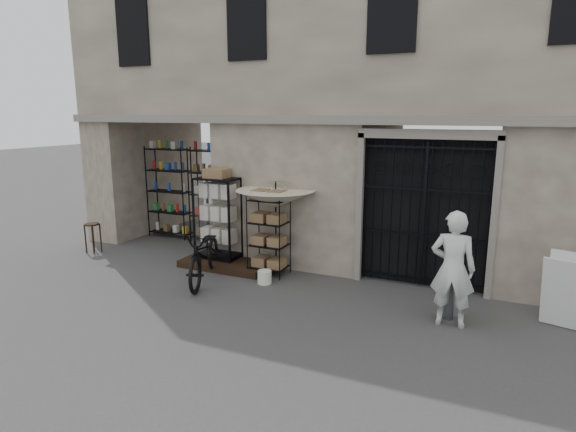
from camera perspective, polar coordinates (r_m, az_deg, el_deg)
The scene contains 15 objects.
ground at distance 8.55m, azimuth 1.00°, elevation -11.18°, with size 80.00×80.00×0.00m, color black.
main_building at distance 11.69m, azimuth 9.33°, elevation 17.47°, with size 14.00×4.00×9.00m, color tan.
shop_recess at distance 12.72m, azimuth -12.67°, elevation 3.33°, with size 3.00×1.70×3.00m, color black.
shop_shelving at distance 13.19m, azimuth -11.48°, elevation 2.58°, with size 2.70×0.50×2.50m, color black.
iron_gate at distance 9.77m, azimuth 15.95°, elevation 0.53°, with size 2.50×0.21×3.00m.
step_platform at distance 10.87m, azimuth -7.40°, elevation -5.69°, with size 2.00×0.90×0.15m, color black.
display_cabinet at distance 10.92m, azimuth -8.32°, elevation -0.75°, with size 1.06×0.88×1.98m.
wire_rack at distance 10.15m, azimuth -2.29°, elevation -2.37°, with size 0.84×0.66×1.72m.
market_umbrella at distance 10.09m, azimuth -1.47°, elevation 2.63°, with size 1.90×1.92×2.39m.
white_bucket at distance 9.80m, azimuth -2.79°, elevation -7.24°, with size 0.28×0.28×0.27m, color white.
bicycle at distance 10.12m, azimuth -9.68°, elevation -7.57°, with size 0.75×1.13×2.15m, color black.
wooden_stool at distance 12.78m, azimuth -22.11°, elevation -2.34°, with size 0.35×0.35×0.73m.
steel_bollard at distance 8.52m, azimuth 18.62°, elevation -8.74°, with size 0.16×0.16×0.88m, color #54595E.
shopkeeper at distance 8.47m, azimuth 18.49°, elevation -12.08°, with size 0.69×1.90×0.46m, color silver.
easel_sign at distance 8.94m, azimuth 29.78°, elevation -7.67°, with size 0.69×0.75×1.16m.
Camera 1 is at (3.13, -7.20, 3.39)m, focal length 30.00 mm.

